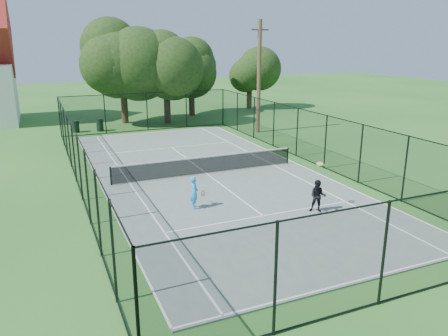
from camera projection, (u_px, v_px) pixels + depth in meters
name	position (u px, v px, depth m)	size (l,w,h in m)	color
ground	(207.00, 175.00, 23.31)	(120.00, 120.00, 0.00)	#225D20
tennis_court	(207.00, 174.00, 23.30)	(11.00, 24.00, 0.06)	slate
tennis_net	(206.00, 164.00, 23.14)	(10.08, 0.08, 0.95)	black
fence	(206.00, 147.00, 22.89)	(13.10, 26.10, 3.00)	black
tree_near_left	(122.00, 60.00, 36.50)	(6.62, 6.62, 8.63)	#332114
tree_near_mid	(166.00, 65.00, 36.59)	(6.10, 6.10, 7.98)	#332114
tree_near_right	(191.00, 66.00, 40.49)	(5.28, 5.28, 7.28)	#332114
tree_far_right	(250.00, 72.00, 45.16)	(4.60, 4.60, 6.08)	#332114
trash_bin_left	(76.00, 126.00, 33.91)	(0.58, 0.58, 0.92)	black
trash_bin_right	(100.00, 125.00, 34.40)	(0.58, 0.58, 0.99)	black
utility_pole	(259.00, 77.00, 32.99)	(1.40, 0.30, 8.41)	#4C3823
player_blue	(194.00, 192.00, 18.29)	(0.81, 0.58, 1.39)	#1C8FF2
player_black	(318.00, 196.00, 17.88)	(0.95, 0.90, 2.02)	black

